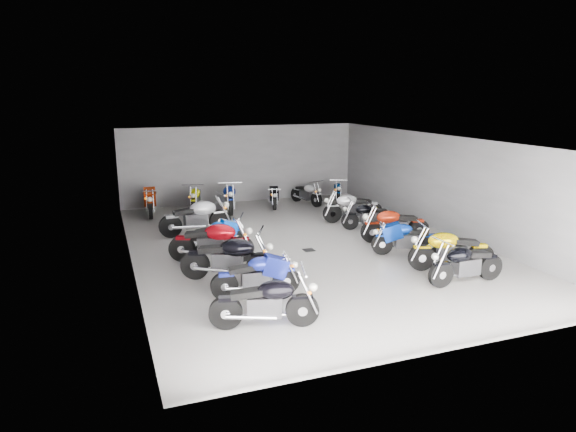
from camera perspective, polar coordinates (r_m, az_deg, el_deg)
name	(u,v)px	position (r m, az deg, el deg)	size (l,w,h in m)	color
ground	(303,246)	(15.66, 1.64, -3.30)	(14.00, 14.00, 0.00)	gray
wall_back	(241,164)	(21.84, -5.19, 5.77)	(10.00, 0.10, 3.20)	gray
wall_left	(128,207)	(14.23, -17.37, 1.00)	(0.10, 14.00, 3.20)	gray
wall_right	(444,184)	(17.72, 16.89, 3.42)	(0.10, 14.00, 3.20)	gray
ceiling	(303,139)	(15.04, 1.72, 8.52)	(10.00, 14.00, 0.04)	black
drain_grate	(309,250)	(15.21, 2.34, -3.79)	(0.32, 0.32, 0.01)	black
motorcycle_left_a	(266,302)	(10.23, -2.50, -9.57)	(2.14, 0.72, 0.96)	black
motorcycle_left_b	(257,276)	(11.73, -3.48, -6.65)	(2.06, 0.47, 0.91)	black
motorcycle_left_c	(229,258)	(12.77, -6.60, -4.66)	(2.21, 1.13, 1.04)	black
motorcycle_left_d	(212,242)	(14.20, -8.39, -2.84)	(2.25, 1.00, 1.04)	black
motorcycle_left_e	(216,235)	(15.28, -7.98, -2.09)	(1.89, 0.43, 0.83)	black
motorcycle_left_f	(197,217)	(17.00, -10.12, -0.13)	(2.41, 0.54, 1.06)	black
motorcycle_right_a	(466,264)	(13.19, 19.12, -5.03)	(2.12, 0.41, 0.93)	black
motorcycle_right_b	(450,250)	(14.06, 17.59, -3.61)	(2.21, 0.80, 1.00)	black
motorcycle_right_c	(406,238)	(15.05, 12.94, -2.44)	(1.92, 0.84, 0.88)	black
motorcycle_right_d	(394,225)	(16.30, 11.74, -0.97)	(2.21, 0.58, 0.98)	black
motorcycle_right_e	(369,216)	(17.62, 8.97, 0.02)	(1.91, 0.61, 0.85)	black
motorcycle_right_f	(352,207)	(18.54, 7.13, 0.97)	(2.22, 0.52, 0.98)	black
motorcycle_back_a	(150,200)	(20.21, -15.08, 1.74)	(0.51, 2.35, 1.03)	black
motorcycle_back_b	(196,198)	(20.39, -10.23, 1.95)	(0.73, 2.09, 0.94)	black
motorcycle_back_c	(229,197)	(20.20, -6.56, 2.10)	(0.61, 2.31, 1.02)	black
motorcycle_back_d	(273,196)	(20.87, -1.65, 2.25)	(0.58, 1.85, 0.82)	black
motorcycle_back_e	(307,193)	(21.33, 2.09, 2.54)	(0.67, 1.90, 0.85)	black
motorcycle_back_f	(337,191)	(21.93, 5.52, 2.78)	(0.84, 1.83, 0.85)	black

